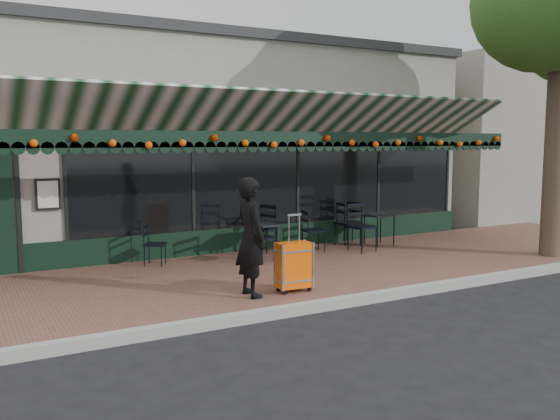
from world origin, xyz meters
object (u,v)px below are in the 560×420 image
chair_a_right (349,223)px  chair_b_right (314,231)px  woman (251,237)px  chair_b_left (261,230)px  chair_a_left (348,223)px  cafe_table_a (379,217)px  chair_solo (155,245)px  chair_b_front (260,238)px  suitcase (294,266)px  chair_a_front (362,227)px  cafe_table_b (262,227)px

chair_a_right → chair_b_right: chair_a_right is taller
woman → chair_b_left: bearing=-29.8°
chair_a_left → chair_a_right: bearing=129.2°
cafe_table_a → chair_a_left: size_ratio=0.70×
woman → chair_solo: woman is taller
chair_a_right → chair_b_front: bearing=116.5°
suitcase → chair_b_front: size_ratio=1.28×
chair_a_left → chair_b_right: bearing=-87.4°
cafe_table_a → chair_a_front: bearing=-151.5°
cafe_table_a → cafe_table_b: 2.87m
cafe_table_a → chair_a_right: chair_a_right is taller
woman → chair_b_right: woman is taller
cafe_table_b → chair_solo: size_ratio=0.86×
cafe_table_a → chair_b_right: 1.70m
chair_a_right → chair_solo: bearing=100.8°
suitcase → chair_a_right: suitcase is taller
woman → chair_b_front: (1.23, 2.13, -0.42)m
chair_b_right → woman: bearing=144.9°
suitcase → chair_a_left: suitcase is taller
chair_a_right → chair_b_left: bearing=104.0°
chair_a_front → cafe_table_b: bearing=159.1°
chair_a_right → chair_a_left: bearing=149.2°
chair_b_left → chair_b_right: size_ratio=1.16×
chair_b_left → chair_solo: size_ratio=1.33×
chair_a_front → chair_b_front: 2.37m
chair_a_left → chair_b_right: size_ratio=1.11×
woman → chair_b_front: size_ratio=1.92×
suitcase → chair_b_front: suitcase is taller
chair_b_left → woman: bearing=-47.4°
cafe_table_a → chair_b_left: size_ratio=0.67×
woman → chair_a_front: (3.60, 2.09, -0.38)m
chair_b_right → chair_solo: size_ratio=1.15×
woman → chair_b_left: woman is taller
chair_b_front → chair_solo: (-1.81, 0.69, -0.08)m
cafe_table_a → chair_a_front: 0.90m
chair_a_right → chair_solo: (-4.50, -0.18, -0.09)m
chair_b_left → cafe_table_b: bearing=-40.5°
suitcase → chair_solo: (-1.26, 2.90, -0.02)m
chair_a_left → suitcase: bearing=-58.2°
chair_a_right → chair_solo: 4.50m
chair_a_left → chair_solo: 4.33m
cafe_table_b → chair_solo: bearing=173.9°
woman → cafe_table_b: woman is taller
chair_a_right → suitcase: bearing=142.2°
suitcase → chair_a_front: (2.92, 2.18, 0.11)m
suitcase → chair_solo: 3.17m
chair_a_front → chair_b_front: chair_a_front is taller
woman → chair_a_right: (3.92, 3.00, -0.41)m
chair_a_front → chair_solo: (-4.18, 0.73, -0.12)m
chair_b_right → chair_b_front: bearing=117.2°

